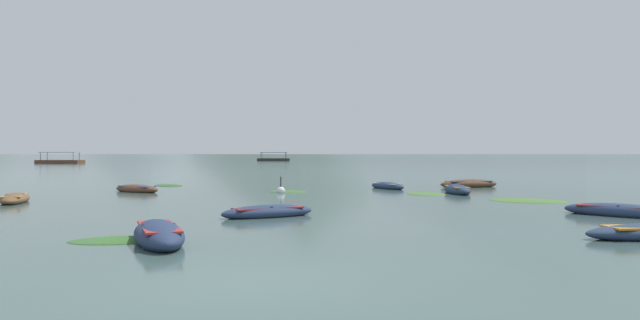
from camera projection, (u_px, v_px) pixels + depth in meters
ground_plane at (344, 154)px, 1507.94m from camera, size 6000.00×6000.00×0.00m
mountain_1 at (148, 128)px, 2441.91m from camera, size 569.64×569.64×219.38m
mountain_2 at (308, 109)px, 2116.55m from camera, size 963.49×963.49×336.06m
mountain_3 at (585, 78)px, 2045.49m from camera, size 2100.83×2100.83×549.30m
rowboat_0 at (469, 184)px, 35.82m from camera, size 4.16×2.54×0.63m
rowboat_1 at (387, 186)px, 34.24m from camera, size 2.38×3.23×0.51m
rowboat_2 at (268, 212)px, 19.17m from camera, size 3.36×2.59×0.51m
rowboat_3 at (621, 211)px, 19.35m from camera, size 3.50×3.26×0.54m
rowboat_5 at (15, 199)px, 24.70m from camera, size 2.17×3.44×0.51m
rowboat_6 at (457, 190)px, 30.20m from camera, size 1.34×3.35×0.61m
rowboat_7 at (159, 235)px, 13.52m from camera, size 2.43×3.56×0.67m
rowboat_8 at (137, 189)px, 31.28m from camera, size 3.31×2.47×0.53m
ferry_0 at (60, 161)px, 115.33m from camera, size 9.31×3.63×2.54m
ferry_1 at (274, 159)px, 152.76m from camera, size 8.78×3.75×2.54m
mooring_buoy at (281, 191)px, 30.57m from camera, size 0.48×0.48×1.02m
weed_patch_0 at (288, 192)px, 31.56m from camera, size 2.98×3.07×0.14m
weed_patch_2 at (120, 241)px, 13.96m from camera, size 2.69×1.89×0.14m
weed_patch_3 at (426, 194)px, 29.68m from camera, size 2.42×2.89×0.14m
weed_patch_4 at (169, 186)px, 37.28m from camera, size 3.08×3.35×0.14m
weed_patch_5 at (528, 201)px, 25.52m from camera, size 4.23×3.92×0.14m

